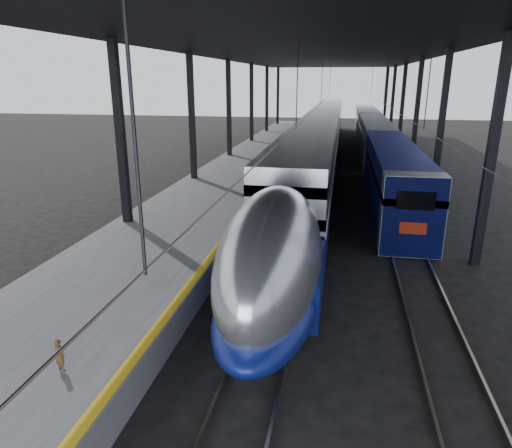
# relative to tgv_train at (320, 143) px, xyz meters

# --- Properties ---
(ground) EXTENTS (160.00, 160.00, 0.00)m
(ground) POSITION_rel_tgv_train_xyz_m (-2.00, -26.15, -2.05)
(ground) COLOR black
(ground) RESTS_ON ground
(platform) EXTENTS (6.00, 80.00, 1.00)m
(platform) POSITION_rel_tgv_train_xyz_m (-5.50, -6.15, -1.55)
(platform) COLOR #4C4C4F
(platform) RESTS_ON ground
(yellow_strip) EXTENTS (0.30, 80.00, 0.01)m
(yellow_strip) POSITION_rel_tgv_train_xyz_m (-2.70, -6.15, -1.05)
(yellow_strip) COLOR gold
(yellow_strip) RESTS_ON platform
(rails) EXTENTS (6.52, 80.00, 0.16)m
(rails) POSITION_rel_tgv_train_xyz_m (2.50, -6.15, -1.97)
(rails) COLOR slate
(rails) RESTS_ON ground
(canopy) EXTENTS (18.00, 75.00, 9.47)m
(canopy) POSITION_rel_tgv_train_xyz_m (-0.10, -6.15, 7.06)
(canopy) COLOR black
(canopy) RESTS_ON ground
(tgv_train) EXTENTS (3.07, 65.20, 4.39)m
(tgv_train) POSITION_rel_tgv_train_xyz_m (0.00, 0.00, 0.00)
(tgv_train) COLOR #B9BCC1
(tgv_train) RESTS_ON ground
(second_train) EXTENTS (2.61, 56.05, 3.59)m
(second_train) POSITION_rel_tgv_train_xyz_m (5.00, 6.13, -0.24)
(second_train) COLOR navy
(second_train) RESTS_ON ground
(child) EXTENTS (0.34, 0.29, 0.80)m
(child) POSITION_rel_tgv_train_xyz_m (-4.13, -32.19, -0.65)
(child) COLOR #4A3518
(child) RESTS_ON platform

